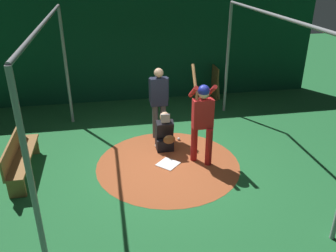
{
  "coord_description": "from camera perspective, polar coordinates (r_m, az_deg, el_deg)",
  "views": [
    {
      "loc": [
        6.66,
        -1.22,
        4.14
      ],
      "look_at": [
        0.0,
        0.0,
        0.95
      ],
      "focal_mm": 37.68,
      "sensor_mm": 36.0,
      "label": 1
    }
  ],
  "objects": [
    {
      "name": "ground_plane",
      "position": [
        7.94,
        -0.0,
        -6.22
      ],
      "size": [
        27.19,
        27.19,
        0.0
      ],
      "primitive_type": "plane",
      "color": "#216633"
    },
    {
      "name": "dirt_circle",
      "position": [
        7.93,
        -0.0,
        -6.2
      ],
      "size": [
        3.19,
        3.19,
        0.01
      ],
      "primitive_type": "cylinder",
      "color": "#9E4C28",
      "rests_on": "ground"
    },
    {
      "name": "home_plate",
      "position": [
        7.93,
        -0.0,
        -6.14
      ],
      "size": [
        0.59,
        0.59,
        0.01
      ],
      "primitive_type": "cube",
      "rotation": [
        0.0,
        0.0,
        0.79
      ],
      "color": "white",
      "rests_on": "dirt_circle"
    },
    {
      "name": "batter",
      "position": [
        7.55,
        5.58,
        1.55
      ],
      "size": [
        0.68,
        0.49,
        2.16
      ],
      "color": "maroon",
      "rests_on": "ground"
    },
    {
      "name": "catcher",
      "position": [
        8.35,
        -0.52,
        -1.47
      ],
      "size": [
        0.58,
        0.4,
        0.98
      ],
      "color": "black",
      "rests_on": "ground"
    },
    {
      "name": "umpire",
      "position": [
        8.71,
        -1.47,
        4.32
      ],
      "size": [
        0.23,
        0.49,
        1.82
      ],
      "color": "#4C4C51",
      "rests_on": "ground"
    },
    {
      "name": "back_wall",
      "position": [
        11.29,
        -4.05,
        12.88
      ],
      "size": [
        0.22,
        11.19,
        3.45
      ],
      "color": "#0C3D26",
      "rests_on": "ground"
    },
    {
      "name": "cage_frame",
      "position": [
        7.04,
        -0.0,
        9.23
      ],
      "size": [
        5.61,
        4.55,
        3.17
      ],
      "color": "gray",
      "rests_on": "ground"
    },
    {
      "name": "bat_rack",
      "position": [
        11.85,
        7.44,
        7.09
      ],
      "size": [
        0.94,
        0.2,
        1.05
      ],
      "color": "olive",
      "rests_on": "ground"
    },
    {
      "name": "bench",
      "position": [
        8.02,
        -22.86,
        -4.34
      ],
      "size": [
        1.94,
        0.36,
        0.85
      ],
      "color": "olive",
      "rests_on": "ground"
    },
    {
      "name": "baseball_0",
      "position": [
        8.93,
        1.75,
        -2.09
      ],
      "size": [
        0.07,
        0.07,
        0.07
      ],
      "primitive_type": "sphere",
      "color": "white",
      "rests_on": "dirt_circle"
    },
    {
      "name": "baseball_1",
      "position": [
        8.62,
        -1.91,
        -3.18
      ],
      "size": [
        0.07,
        0.07,
        0.07
      ],
      "primitive_type": "sphere",
      "color": "white",
      "rests_on": "dirt_circle"
    }
  ]
}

